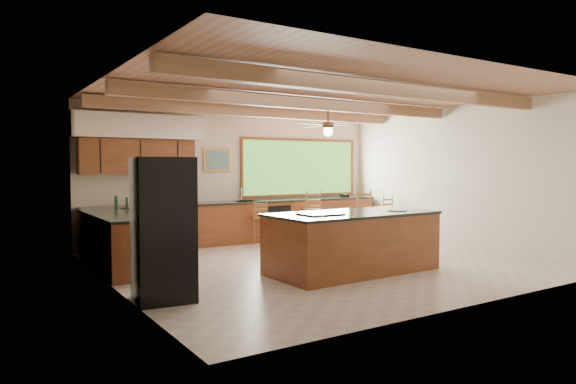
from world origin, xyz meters
TOP-DOWN VIEW (x-y plane):
  - ground at (0.00, 0.00)m, footprint 7.20×7.20m
  - room_shell at (-0.17, 0.65)m, footprint 7.27×6.54m
  - counter_run at (-0.82, 2.52)m, footprint 7.12×3.10m
  - island at (-0.05, -0.90)m, footprint 2.80×1.37m
  - refrigerator at (-3.22, -0.98)m, footprint 0.78×0.76m
  - bar_stool_a at (0.10, 2.40)m, footprint 0.44×0.44m
  - bar_stool_b at (1.49, 2.39)m, footprint 0.53×0.53m
  - bar_stool_c at (2.24, 1.54)m, footprint 0.50×0.50m
  - bar_stool_d at (3.30, 1.92)m, footprint 0.36×0.36m

SIDE VIEW (x-z plane):
  - ground at x=0.00m, z-range 0.00..0.00m
  - counter_run at x=-0.82m, z-range -0.17..1.10m
  - island at x=-0.05m, z-range -0.01..0.98m
  - bar_stool_a at x=0.10m, z-range 0.09..1.06m
  - bar_stool_d at x=3.30m, z-range 0.09..1.08m
  - bar_stool_b at x=1.49m, z-range 0.11..1.26m
  - bar_stool_c at x=2.24m, z-range 0.11..1.29m
  - refrigerator at x=-3.22m, z-range 0.00..1.83m
  - room_shell at x=-0.17m, z-range 0.70..3.72m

